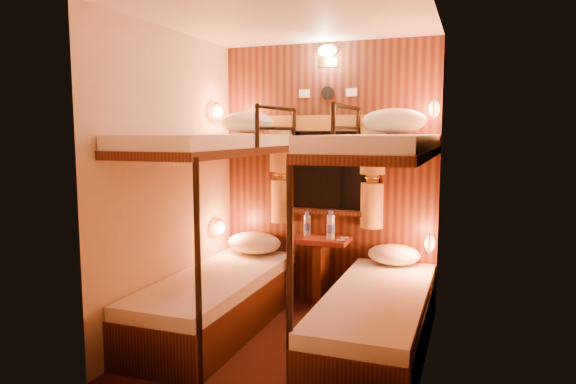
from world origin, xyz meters
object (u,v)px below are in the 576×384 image
at_px(bunk_right, 377,277).
at_px(table, 321,263).
at_px(bunk_left, 217,262).
at_px(bottle_right, 331,227).
at_px(bottle_left, 307,225).

bearing_deg(bunk_right, table, 129.67).
height_order(bunk_left, bottle_right, bunk_left).
height_order(bottle_left, bottle_right, bottle_right).
bearing_deg(bunk_left, table, 50.33).
xyz_separation_m(table, bottle_left, (-0.15, 0.04, 0.33)).
xyz_separation_m(bunk_left, bottle_left, (0.50, 0.82, 0.19)).
bearing_deg(table, bunk_right, -50.33).
height_order(table, bottle_right, bottle_right).
relative_size(table, bottle_right, 2.53).
relative_size(bunk_left, bottle_right, 7.35).
xyz_separation_m(bottle_left, bottle_right, (0.25, -0.09, 0.01)).
xyz_separation_m(bunk_right, table, (-0.65, 0.78, -0.14)).
bearing_deg(bunk_left, bottle_right, 44.37).
relative_size(bunk_right, bottle_left, 8.45).
bearing_deg(bottle_left, bunk_right, -45.83).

